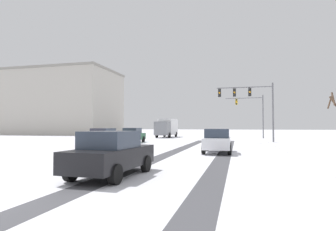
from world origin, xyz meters
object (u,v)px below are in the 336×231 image
traffic_signal_far_right (252,109)px  car_red_second (104,137)px  car_dark_green_lead (133,135)px  car_black_fourth (112,153)px  car_white_third (217,141)px  traffic_signal_near_right (250,99)px  office_building_far_left_block (50,103)px  box_truck_delivery (167,127)px

traffic_signal_far_right → car_red_second: bearing=-123.1°
car_dark_green_lead → car_black_fourth: 20.69m
car_white_third → car_black_fourth: bearing=-107.3°
traffic_signal_near_right → office_building_far_left_block: office_building_far_left_block is taller
car_black_fourth → office_building_far_left_block: office_building_far_left_block is taller
traffic_signal_far_right → car_dark_green_lead: size_ratio=1.57×
traffic_signal_near_right → traffic_signal_far_right: 12.13m
car_black_fourth → box_truck_delivery: box_truck_delivery is taller
traffic_signal_near_right → office_building_far_left_block: (-42.79, 23.15, 2.27)m
car_red_second → box_truck_delivery: 21.53m
box_truck_delivery → office_building_far_left_block: bearing=160.5°
traffic_signal_near_right → box_truck_delivery: 17.99m
office_building_far_left_block → box_truck_delivery: bearing=-19.5°
car_red_second → office_building_far_left_block: (-29.91, 32.20, 6.24)m
traffic_signal_far_right → car_white_third: 25.24m
traffic_signal_far_right → office_building_far_left_block: size_ratio=0.22×
traffic_signal_near_right → car_dark_green_lead: (-12.54, -2.91, -3.97)m
traffic_signal_far_right → car_black_fourth: size_ratio=1.55×
car_red_second → car_white_third: (10.22, -3.59, 0.00)m
traffic_signal_near_right → car_red_second: bearing=-144.9°
traffic_signal_far_right → car_dark_green_lead: bearing=-131.8°
traffic_signal_far_right → car_dark_green_lead: (-13.43, -15.01, -3.58)m
car_dark_green_lead → car_white_third: bearing=-44.6°
traffic_signal_far_right → office_building_far_left_block: (-43.68, 11.06, 2.66)m
traffic_signal_near_right → car_red_second: size_ratio=1.57×
car_red_second → car_dark_green_lead: bearing=86.8°
car_dark_green_lead → box_truck_delivery: box_truck_delivery is taller
traffic_signal_far_right → box_truck_delivery: (-13.47, 0.37, -2.76)m
traffic_signal_near_right → car_black_fourth: size_ratio=1.55×
car_red_second → office_building_far_left_block: bearing=132.9°
traffic_signal_far_right → car_white_third: bearing=-98.2°
car_dark_green_lead → car_black_fourth: size_ratio=0.99×
traffic_signal_far_right → office_building_far_left_block: bearing=165.8°
traffic_signal_near_right → car_dark_green_lead: traffic_signal_near_right is taller
car_white_third → box_truck_delivery: 27.00m
car_black_fourth → office_building_far_left_block: size_ratio=0.14×
traffic_signal_near_right → car_black_fourth: (-5.73, -22.46, -3.97)m
car_dark_green_lead → car_red_second: (-0.35, -6.14, 0.00)m
traffic_signal_far_right → car_white_third: (-3.56, -24.73, -3.58)m
traffic_signal_near_right → traffic_signal_far_right: same height
traffic_signal_far_right → car_red_second: traffic_signal_far_right is taller
car_black_fourth → box_truck_delivery: (-6.85, 34.92, 0.82)m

